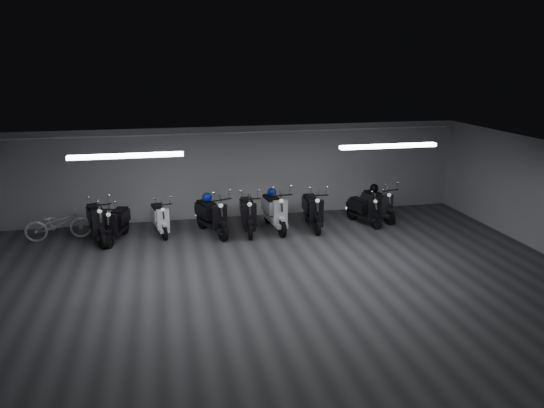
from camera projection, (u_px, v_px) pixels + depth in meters
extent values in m
cube|color=#343436|center=(274.00, 281.00, 11.38)|extent=(14.00, 10.00, 0.01)
cube|color=slate|center=(274.00, 156.00, 10.62)|extent=(14.00, 10.00, 0.01)
cube|color=#98999B|center=(239.00, 172.00, 15.71)|extent=(14.00, 0.01, 2.80)
cube|color=#98999B|center=(362.00, 342.00, 6.29)|extent=(14.00, 0.01, 2.80)
cube|color=white|center=(126.00, 156.00, 10.96)|extent=(2.40, 0.18, 0.08)
cube|color=white|center=(389.00, 146.00, 12.19)|extent=(2.40, 0.18, 0.08)
cylinder|color=white|center=(238.00, 133.00, 15.29)|extent=(13.60, 0.05, 0.05)
imported|color=silver|center=(58.00, 220.00, 13.85)|extent=(1.76, 0.80, 1.10)
sphere|color=navy|center=(272.00, 192.00, 14.77)|extent=(0.26, 0.26, 0.26)
sphere|color=navy|center=(207.00, 197.00, 14.32)|extent=(0.28, 0.28, 0.28)
sphere|color=black|center=(374.00, 188.00, 15.70)|extent=(0.26, 0.26, 0.26)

